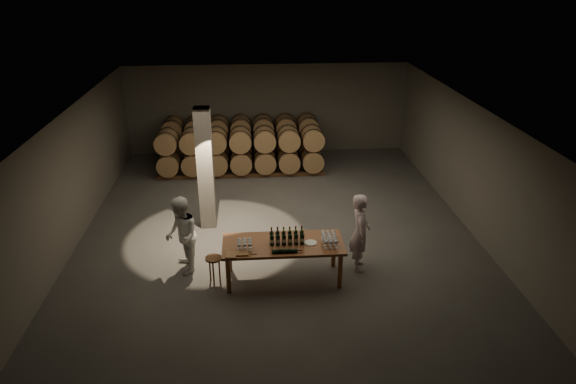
{
  "coord_description": "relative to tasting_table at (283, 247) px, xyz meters",
  "views": [
    {
      "loc": [
        -0.62,
        -12.07,
        6.36
      ],
      "look_at": [
        0.27,
        -0.27,
        1.1
      ],
      "focal_mm": 32.0,
      "sensor_mm": 36.0,
      "label": 1
    }
  ],
  "objects": [
    {
      "name": "tasting_table",
      "position": [
        0.0,
        0.0,
        0.0
      ],
      "size": [
        2.6,
        1.1,
        0.9
      ],
      "color": "brown",
      "rests_on": "ground"
    },
    {
      "name": "notebook_near",
      "position": [
        -0.87,
        -0.39,
        0.12
      ],
      "size": [
        0.25,
        0.2,
        0.03
      ],
      "primitive_type": "cube",
      "rotation": [
        0.0,
        0.0,
        -0.02
      ],
      "color": "#976337",
      "rests_on": "tasting_table"
    },
    {
      "name": "glass_cluster_left",
      "position": [
        -0.82,
        -0.15,
        0.23
      ],
      "size": [
        0.31,
        0.31,
        0.18
      ],
      "color": "silver",
      "rests_on": "tasting_table"
    },
    {
      "name": "lying_bottles",
      "position": [
        0.01,
        -0.41,
        0.15
      ],
      "size": [
        0.63,
        0.08,
        0.08
      ],
      "color": "black",
      "rests_on": "tasting_table"
    },
    {
      "name": "bottle_cluster",
      "position": [
        0.08,
        0.0,
        0.23
      ],
      "size": [
        0.74,
        0.24,
        0.36
      ],
      "color": "black",
      "rests_on": "tasting_table"
    },
    {
      "name": "room",
      "position": [
        -1.8,
        2.7,
        0.8
      ],
      "size": [
        12.0,
        12.0,
        12.0
      ],
      "color": "#504E4B",
      "rests_on": "ground"
    },
    {
      "name": "barrel_stack_front",
      "position": [
        -0.96,
        6.3,
        0.03
      ],
      "size": [
        5.48,
        0.95,
        1.57
      ],
      "color": "#56311D",
      "rests_on": "ground"
    },
    {
      "name": "plate",
      "position": [
        0.59,
        -0.04,
        0.11
      ],
      "size": [
        0.27,
        0.27,
        0.02
      ],
      "primitive_type": "cylinder",
      "color": "white",
      "rests_on": "tasting_table"
    },
    {
      "name": "barrel_stack_back",
      "position": [
        -0.96,
        7.7,
        0.03
      ],
      "size": [
        5.48,
        0.95,
        1.57
      ],
      "color": "#56311D",
      "rests_on": "ground"
    },
    {
      "name": "pen",
      "position": [
        -0.63,
        -0.43,
        0.11
      ],
      "size": [
        0.14,
        0.01,
        0.01
      ],
      "primitive_type": "cylinder",
      "rotation": [
        0.0,
        1.57,
        0.01
      ],
      "color": "black",
      "rests_on": "tasting_table"
    },
    {
      "name": "notebook_corner",
      "position": [
        -1.1,
        -0.41,
        0.12
      ],
      "size": [
        0.24,
        0.29,
        0.02
      ],
      "primitive_type": "cube",
      "rotation": [
        0.0,
        0.0,
        -0.09
      ],
      "color": "#976337",
      "rests_on": "tasting_table"
    },
    {
      "name": "glass_cluster_right",
      "position": [
        0.99,
        -0.07,
        0.24
      ],
      "size": [
        0.31,
        0.53,
        0.19
      ],
      "color": "silver",
      "rests_on": "tasting_table"
    },
    {
      "name": "stool",
      "position": [
        -1.5,
        0.02,
        -0.31
      ],
      "size": [
        0.36,
        0.36,
        0.6
      ],
      "rotation": [
        0.0,
        0.0,
        -0.1
      ],
      "color": "#56311D",
      "rests_on": "ground"
    },
    {
      "name": "person_woman",
      "position": [
        -2.21,
        0.49,
        0.1
      ],
      "size": [
        0.86,
        1.01,
        1.8
      ],
      "primitive_type": "imported",
      "rotation": [
        0.0,
        0.0,
        -1.34
      ],
      "color": "white",
      "rests_on": "ground"
    },
    {
      "name": "person_man",
      "position": [
        1.74,
        0.33,
        0.12
      ],
      "size": [
        0.51,
        0.71,
        1.83
      ],
      "primitive_type": "imported",
      "rotation": [
        0.0,
        0.0,
        1.46
      ],
      "color": "beige",
      "rests_on": "ground"
    }
  ]
}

